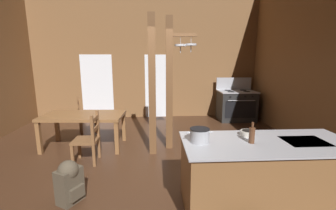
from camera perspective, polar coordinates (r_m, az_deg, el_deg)
name	(u,v)px	position (r m, az deg, el deg)	size (l,w,h in m)	color
ground_plane	(142,175)	(4.14, -6.53, -16.95)	(7.95, 8.47, 0.10)	#422819
wall_back	(146,50)	(7.55, -5.43, 13.64)	(7.95, 0.14, 4.41)	brown
glazed_door_back_left	(97,87)	(7.74, -17.30, 4.37)	(1.00, 0.01, 2.05)	white
glazed_panel_back_right	(158,86)	(7.52, -2.55, 4.69)	(0.84, 0.01, 2.05)	white
kitchen_island	(266,175)	(3.32, 23.26, -15.74)	(2.17, 0.97, 0.90)	brown
stove_range	(236,105)	(7.51, 16.73, 0.00)	(1.15, 0.84, 1.32)	#262626
support_post_with_pot_rack	(171,80)	(4.76, 0.74, 6.29)	(0.63, 0.25, 2.76)	brown
support_post_center	(152,87)	(4.48, -3.99, 4.57)	(0.14, 0.14, 2.76)	brown
dining_table	(84,118)	(5.27, -20.38, -3.14)	(1.75, 1.00, 0.74)	brown
ladderback_chair_near_window	(86,117)	(6.21, -19.87, -2.83)	(0.57, 0.57, 0.95)	brown
ladderback_chair_by_post	(88,139)	(4.52, -19.31, -8.08)	(0.44, 0.44, 0.95)	brown
backpack	(69,180)	(3.48, -23.50, -16.94)	(0.38, 0.39, 0.60)	#4C4233
stockpot_on_counter	(200,135)	(2.88, 7.93, -7.51)	(0.32, 0.25, 0.17)	#A8AAB2
mixing_bowl_on_counter	(248,133)	(3.28, 19.33, -6.64)	(0.19, 0.19, 0.07)	silver
bottle_tall_on_counter	(252,135)	(2.99, 20.28, -7.02)	(0.07, 0.07, 0.27)	#56331E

